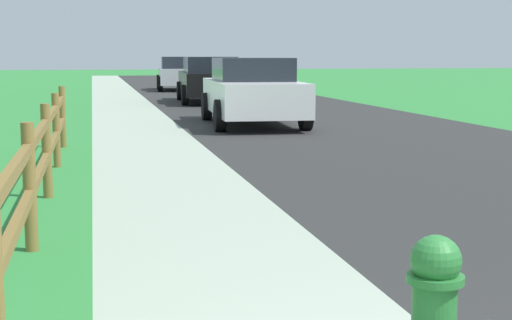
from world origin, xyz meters
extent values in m
plane|color=#2F843A|center=(0.00, 25.00, 0.00)|extent=(120.00, 120.00, 0.00)
cube|color=#2C2C2C|center=(3.50, 27.00, 0.00)|extent=(7.00, 66.00, 0.01)
cube|color=#A3B39F|center=(-3.00, 27.00, 0.00)|extent=(6.00, 66.00, 0.01)
cube|color=#2F843A|center=(-4.50, 27.00, 0.01)|extent=(5.00, 66.00, 0.00)
cylinder|color=#287233|center=(-0.51, 0.83, 0.69)|extent=(0.25, 0.25, 0.03)
sphere|color=#287233|center=(-0.51, 0.83, 0.77)|extent=(0.23, 0.23, 0.23)
cube|color=#22612B|center=(-0.51, 0.83, 0.84)|extent=(0.04, 0.04, 0.04)
cylinder|color=olive|center=(-2.50, 4.41, 0.55)|extent=(0.11, 0.11, 1.10)
cylinder|color=olive|center=(-2.50, 6.92, 0.55)|extent=(0.11, 0.11, 1.10)
cylinder|color=olive|center=(-2.50, 9.42, 0.55)|extent=(0.11, 0.11, 1.10)
cylinder|color=olive|center=(-2.50, 11.92, 0.55)|extent=(0.11, 0.11, 1.10)
cube|color=olive|center=(-2.50, 5.67, 0.50)|extent=(0.07, 12.51, 0.09)
cube|color=olive|center=(-2.50, 5.67, 0.88)|extent=(0.07, 12.51, 0.09)
cube|color=white|center=(1.74, 15.62, 0.68)|extent=(2.14, 4.91, 0.75)
cube|color=#1E232B|center=(1.74, 15.69, 1.32)|extent=(1.79, 2.39, 0.53)
cylinder|color=black|center=(2.62, 14.08, 0.35)|extent=(0.25, 0.71, 0.70)
cylinder|color=black|center=(0.72, 14.17, 0.35)|extent=(0.25, 0.71, 0.70)
cylinder|color=black|center=(2.77, 17.06, 0.35)|extent=(0.25, 0.71, 0.70)
cylinder|color=black|center=(0.87, 17.16, 0.35)|extent=(0.25, 0.71, 0.70)
cube|color=black|center=(2.04, 24.48, 0.67)|extent=(2.19, 5.10, 0.76)
cube|color=#1E232B|center=(2.04, 24.39, 1.32)|extent=(1.83, 2.77, 0.53)
cylinder|color=black|center=(2.90, 22.88, 0.34)|extent=(0.26, 0.69, 0.68)
cylinder|color=black|center=(1.00, 22.99, 0.34)|extent=(0.26, 0.69, 0.68)
cylinder|color=black|center=(3.08, 25.97, 0.34)|extent=(0.26, 0.69, 0.68)
cylinder|color=black|center=(1.18, 26.08, 0.34)|extent=(0.26, 0.69, 0.68)
cube|color=#B7BABF|center=(2.07, 33.91, 0.65)|extent=(2.21, 4.60, 0.72)
cube|color=#1E232B|center=(2.08, 34.10, 1.29)|extent=(1.83, 2.33, 0.55)
cylinder|color=black|center=(2.93, 32.46, 0.35)|extent=(0.26, 0.71, 0.69)
cylinder|color=black|center=(1.02, 32.59, 0.35)|extent=(0.26, 0.71, 0.69)
cylinder|color=black|center=(3.11, 35.24, 0.35)|extent=(0.26, 0.71, 0.69)
cylinder|color=black|center=(1.20, 35.37, 0.35)|extent=(0.26, 0.71, 0.69)
camera|label=1|loc=(-1.96, -2.20, 1.66)|focal=53.85mm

